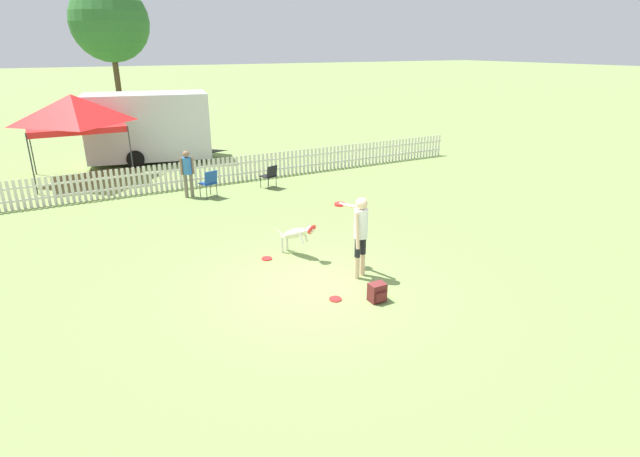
% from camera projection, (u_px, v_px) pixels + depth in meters
% --- Properties ---
extents(ground_plane, '(240.00, 240.00, 0.00)m').
position_uv_depth(ground_plane, '(315.00, 286.00, 9.99)').
color(ground_plane, olive).
extents(handler_person, '(0.43, 1.12, 1.72)m').
position_uv_depth(handler_person, '(360.00, 228.00, 10.07)').
color(handler_person, beige).
rests_on(handler_person, ground_plane).
extents(leaping_dog, '(0.58, 1.17, 0.86)m').
position_uv_depth(leaping_dog, '(296.00, 234.00, 11.28)').
color(leaping_dog, beige).
rests_on(leaping_dog, ground_plane).
extents(frisbee_near_handler, '(0.24, 0.24, 0.02)m').
position_uv_depth(frisbee_near_handler, '(267.00, 259.00, 11.26)').
color(frisbee_near_handler, red).
rests_on(frisbee_near_handler, ground_plane).
extents(frisbee_near_dog, '(0.24, 0.24, 0.02)m').
position_uv_depth(frisbee_near_dog, '(335.00, 299.00, 9.46)').
color(frisbee_near_dog, red).
rests_on(frisbee_near_dog, ground_plane).
extents(backpack_on_grass, '(0.31, 0.27, 0.36)m').
position_uv_depth(backpack_on_grass, '(377.00, 292.00, 9.36)').
color(backpack_on_grass, maroon).
rests_on(backpack_on_grass, ground_plane).
extents(picket_fence, '(21.65, 0.04, 0.90)m').
position_uv_depth(picket_fence, '(195.00, 174.00, 16.89)').
color(picket_fence, silver).
rests_on(picket_fence, ground_plane).
extents(folding_chair_blue_left, '(0.56, 0.57, 0.88)m').
position_uv_depth(folding_chair_blue_left, '(209.00, 181.00, 15.65)').
color(folding_chair_blue_left, '#333338').
rests_on(folding_chair_blue_left, ground_plane).
extents(folding_chair_center, '(0.57, 0.58, 0.78)m').
position_uv_depth(folding_chair_center, '(270.00, 175.00, 16.71)').
color(folding_chair_center, '#333338').
rests_on(folding_chair_center, ground_plane).
extents(canopy_tent_main, '(3.06, 3.06, 2.97)m').
position_uv_depth(canopy_tent_main, '(73.00, 112.00, 17.25)').
color(canopy_tent_main, '#333338').
rests_on(canopy_tent_main, ground_plane).
extents(spectator_standing, '(0.41, 0.27, 1.48)m').
position_uv_depth(spectator_standing, '(187.00, 170.00, 15.56)').
color(spectator_standing, '#7A705B').
rests_on(spectator_standing, ground_plane).
extents(equipment_trailer, '(5.68, 3.15, 2.74)m').
position_uv_depth(equipment_trailer, '(148.00, 126.00, 20.38)').
color(equipment_trailer, silver).
rests_on(equipment_trailer, ground_plane).
extents(tree_left_grove, '(4.20, 4.20, 7.82)m').
position_uv_depth(tree_left_grove, '(110.00, 23.00, 27.21)').
color(tree_left_grove, '#4C3823').
rests_on(tree_left_grove, ground_plane).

